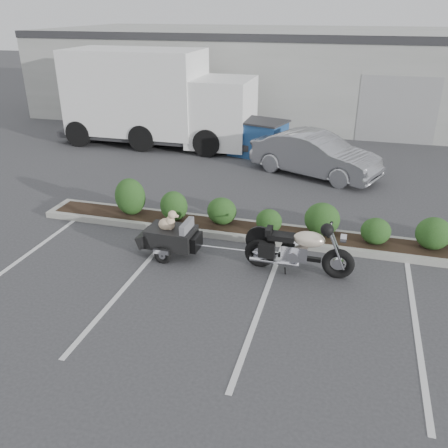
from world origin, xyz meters
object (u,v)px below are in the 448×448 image
(motorcycle, at_px, (298,250))
(pet_trailer, at_px, (171,236))
(dumpster, at_px, (258,138))
(sedan, at_px, (315,155))
(delivery_truck, at_px, (157,100))

(motorcycle, relative_size, pet_trailer, 1.26)
(motorcycle, relative_size, dumpster, 1.00)
(dumpster, bearing_deg, sedan, -21.15)
(delivery_truck, bearing_deg, sedan, -20.06)
(sedan, bearing_deg, delivery_truck, 92.59)
(motorcycle, distance_m, delivery_truck, 11.01)
(motorcycle, xyz_separation_m, pet_trailer, (-2.78, 0.02, -0.07))
(motorcycle, distance_m, dumpster, 8.45)
(sedan, xyz_separation_m, delivery_truck, (-6.37, 2.29, 1.02))
(pet_trailer, bearing_deg, sedan, 69.78)
(sedan, bearing_deg, pet_trailer, -178.84)
(pet_trailer, height_order, dumpster, dumpster)
(pet_trailer, distance_m, delivery_truck, 9.56)
(sedan, bearing_deg, dumpster, 75.47)
(pet_trailer, distance_m, sedan, 6.81)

